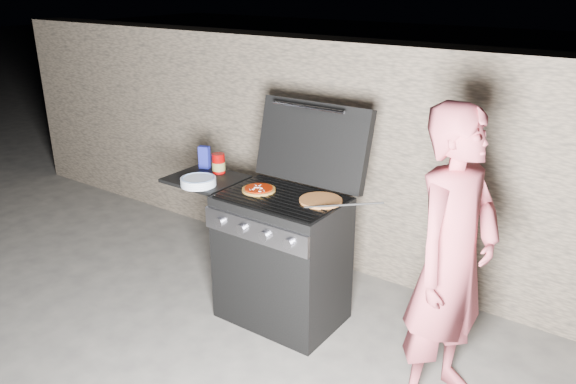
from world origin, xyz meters
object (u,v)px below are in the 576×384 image
Objects in this scene: gas_grill at (253,249)px; pizza_topped at (259,189)px; sauce_jar at (219,163)px; person at (452,262)px.

pizza_topped reaches higher than gas_grill.
gas_grill is 9.29× the size of sauce_jar.
sauce_jar is 1.86m from person.
person reaches higher than sauce_jar.
pizza_topped is 0.50m from sauce_jar.
sauce_jar is 0.09× the size of person.
pizza_topped is 1.54× the size of sauce_jar.
sauce_jar reaches higher than pizza_topped.
gas_grill is 0.67m from sauce_jar.
sauce_jar is at bearing 96.51° from person.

